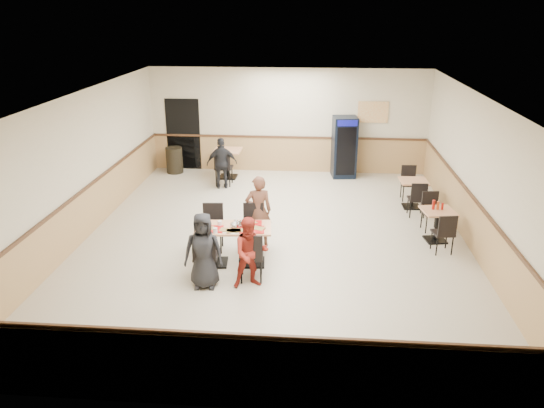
# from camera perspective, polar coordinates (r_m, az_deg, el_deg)

# --- Properties ---
(ground) EXTENTS (10.00, 10.00, 0.00)m
(ground) POSITION_cam_1_polar(r_m,az_deg,el_deg) (11.16, 0.27, -3.87)
(ground) COLOR beige
(ground) RESTS_ON ground
(room_shell) EXTENTS (10.00, 10.00, 10.00)m
(room_shell) POSITION_cam_1_polar(r_m,az_deg,el_deg) (13.34, 8.77, 2.69)
(room_shell) COLOR silver
(room_shell) RESTS_ON ground
(main_table) EXTENTS (1.47, 0.83, 0.76)m
(main_table) POSITION_cam_1_polar(r_m,az_deg,el_deg) (9.98, -4.17, -3.82)
(main_table) COLOR black
(main_table) RESTS_ON ground
(main_chairs) EXTENTS (1.39, 1.76, 0.96)m
(main_chairs) POSITION_cam_1_polar(r_m,az_deg,el_deg) (10.00, -4.46, -3.94)
(main_chairs) COLOR black
(main_chairs) RESTS_ON ground
(diner_woman_left) EXTENTS (0.70, 0.48, 1.36)m
(diner_woman_left) POSITION_cam_1_polar(r_m,az_deg,el_deg) (9.18, -7.38, -5.00)
(diner_woman_left) COLOR black
(diner_woman_left) RESTS_ON ground
(diner_woman_right) EXTENTS (0.74, 0.65, 1.28)m
(diner_woman_right) POSITION_cam_1_polar(r_m,az_deg,el_deg) (9.13, -2.31, -5.26)
(diner_woman_right) COLOR maroon
(diner_woman_right) RESTS_ON ground
(diner_man_opposite) EXTENTS (0.60, 0.47, 1.48)m
(diner_man_opposite) POSITION_cam_1_polar(r_m,az_deg,el_deg) (10.66, -1.47, -0.77)
(diner_man_opposite) COLOR brown
(diner_man_opposite) RESTS_ON ground
(lone_diner) EXTENTS (0.86, 0.50, 1.38)m
(lone_diner) POSITION_cam_1_polar(r_m,az_deg,el_deg) (14.18, -5.41, 4.38)
(lone_diner) COLOR black
(lone_diner) RESTS_ON ground
(tabletop_clutter) EXTENTS (1.25, 0.68, 0.12)m
(tabletop_clutter) POSITION_cam_1_polar(r_m,az_deg,el_deg) (9.81, -4.18, -2.51)
(tabletop_clutter) COLOR #B80C0C
(tabletop_clutter) RESTS_ON main_table
(side_table_near) EXTENTS (0.73, 0.73, 0.68)m
(side_table_near) POSITION_cam_1_polar(r_m,az_deg,el_deg) (11.47, 17.35, -1.71)
(side_table_near) COLOR black
(side_table_near) RESTS_ON ground
(side_table_near_chair_south) EXTENTS (0.46, 0.46, 0.86)m
(side_table_near_chair_south) POSITION_cam_1_polar(r_m,az_deg,el_deg) (10.98, 17.91, -2.89)
(side_table_near_chair_south) COLOR black
(side_table_near_chair_south) RESTS_ON ground
(side_table_near_chair_north) EXTENTS (0.46, 0.46, 0.86)m
(side_table_near_chair_north) POSITION_cam_1_polar(r_m,az_deg,el_deg) (11.97, 16.82, -0.82)
(side_table_near_chair_north) COLOR black
(side_table_near_chair_north) RESTS_ON ground
(side_table_far) EXTENTS (0.67, 0.67, 0.69)m
(side_table_far) POSITION_cam_1_polar(r_m,az_deg,el_deg) (13.22, 14.91, 1.52)
(side_table_far) COLOR black
(side_table_far) RESTS_ON ground
(side_table_far_chair_south) EXTENTS (0.42, 0.42, 0.88)m
(side_table_far_chair_south) POSITION_cam_1_polar(r_m,az_deg,el_deg) (12.72, 15.30, 0.62)
(side_table_far_chair_south) COLOR black
(side_table_far_chair_south) RESTS_ON ground
(side_table_far_chair_north) EXTENTS (0.42, 0.42, 0.88)m
(side_table_far_chair_north) POSITION_cam_1_polar(r_m,az_deg,el_deg) (13.75, 14.54, 2.19)
(side_table_far_chair_north) COLOR black
(side_table_far_chair_north) RESTS_ON ground
(condiment_caddy) EXTENTS (0.23, 0.06, 0.20)m
(condiment_caddy) POSITION_cam_1_polar(r_m,az_deg,el_deg) (11.40, 17.32, -0.13)
(condiment_caddy) COLOR #9E140B
(condiment_caddy) RESTS_ON side_table_near
(back_table) EXTENTS (0.78, 0.78, 0.82)m
(back_table) POSITION_cam_1_polar(r_m,az_deg,el_deg) (15.10, -4.79, 4.83)
(back_table) COLOR black
(back_table) RESTS_ON ground
(back_table_chair_lone) EXTENTS (0.49, 0.49, 1.03)m
(back_table_chair_lone) POSITION_cam_1_polar(r_m,az_deg,el_deg) (14.49, -5.20, 4.03)
(back_table_chair_lone) COLOR black
(back_table_chair_lone) RESTS_ON ground
(pepsi_cooler) EXTENTS (0.73, 0.73, 1.72)m
(pepsi_cooler) POSITION_cam_1_polar(r_m,az_deg,el_deg) (15.22, 7.77, 6.09)
(pepsi_cooler) COLOR black
(pepsi_cooler) RESTS_ON ground
(trash_bin) EXTENTS (0.48, 0.48, 0.76)m
(trash_bin) POSITION_cam_1_polar(r_m,az_deg,el_deg) (15.82, -10.45, 4.67)
(trash_bin) COLOR black
(trash_bin) RESTS_ON ground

